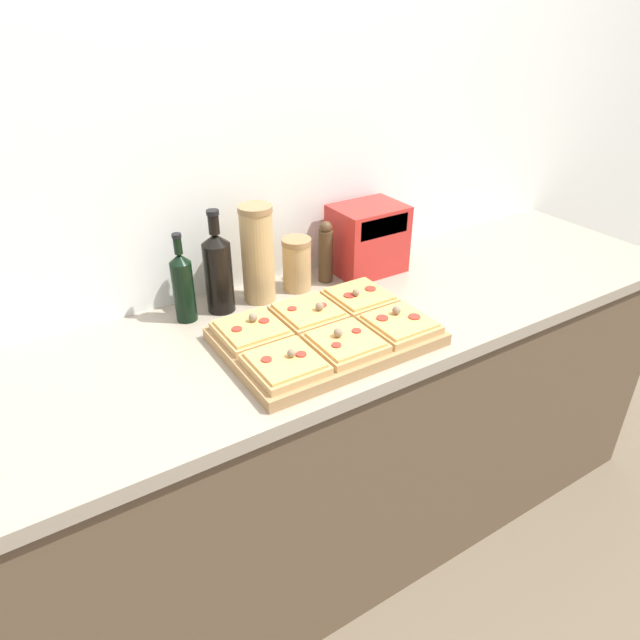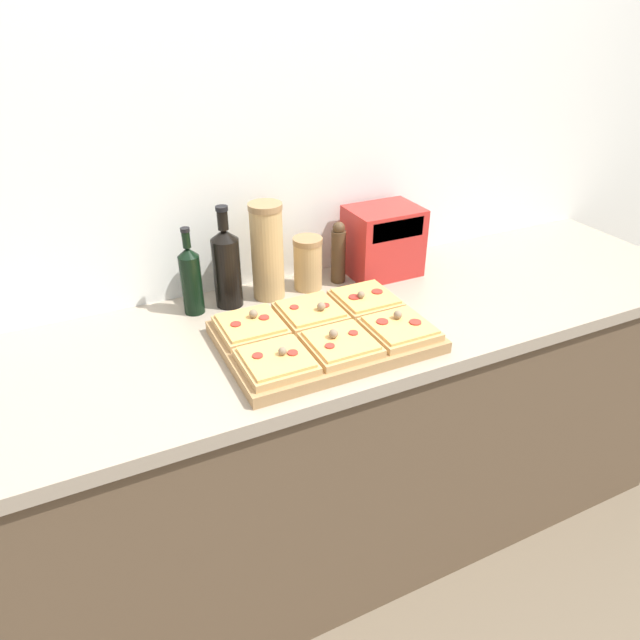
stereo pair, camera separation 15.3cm
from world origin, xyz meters
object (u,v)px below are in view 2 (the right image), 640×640
cutting_board (325,337)px  toaster_oven (383,241)px  wine_bottle (227,266)px  grain_jar_tall (267,251)px  grain_jar_short (308,263)px  olive_oil_bottle (191,279)px  pepper_mill (338,253)px

cutting_board → toaster_oven: (0.36, 0.31, 0.10)m
toaster_oven → wine_bottle: bearing=179.6°
grain_jar_tall → toaster_oven: (0.40, -0.00, -0.04)m
grain_jar_tall → toaster_oven: bearing=-0.5°
grain_jar_short → toaster_oven: 0.27m
cutting_board → grain_jar_short: bearing=73.2°
cutting_board → olive_oil_bottle: size_ratio=2.09×
grain_jar_short → wine_bottle: bearing=-180.0°
grain_jar_short → olive_oil_bottle: bearing=-180.0°
wine_bottle → grain_jar_tall: wine_bottle is taller
wine_bottle → grain_jar_short: 0.26m
wine_bottle → toaster_oven: size_ratio=1.21×
wine_bottle → pepper_mill: size_ratio=1.51×
pepper_mill → wine_bottle: bearing=180.0°
olive_oil_bottle → toaster_oven: size_ratio=1.03×
toaster_oven → olive_oil_bottle: bearing=179.7°
cutting_board → wine_bottle: wine_bottle is taller
olive_oil_bottle → grain_jar_short: 0.37m
wine_bottle → cutting_board: bearing=-62.5°
cutting_board → toaster_oven: size_ratio=2.16×
wine_bottle → grain_jar_tall: 0.13m
wine_bottle → pepper_mill: bearing=0.0°
wine_bottle → toaster_oven: 0.53m
pepper_mill → toaster_oven: size_ratio=0.80×
grain_jar_tall → olive_oil_bottle: bearing=-180.0°
grain_jar_tall → grain_jar_short: (0.13, 0.00, -0.06)m
grain_jar_tall → wine_bottle: bearing=180.0°
cutting_board → pepper_mill: (0.20, 0.32, 0.08)m
cutting_board → olive_oil_bottle: bearing=130.7°
olive_oil_bottle → toaster_oven: olive_oil_bottle is taller
cutting_board → pepper_mill: bearing=57.4°
cutting_board → grain_jar_tall: size_ratio=1.84×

